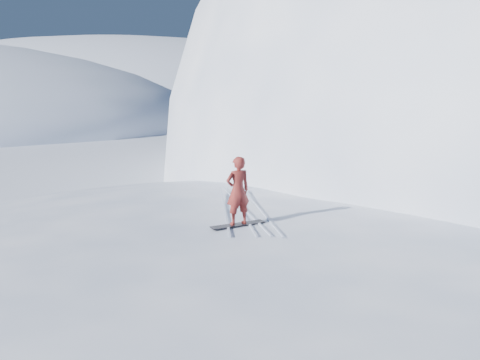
{
  "coord_description": "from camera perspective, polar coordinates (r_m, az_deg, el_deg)",
  "views": [
    {
      "loc": [
        -0.33,
        -10.15,
        6.32
      ],
      "look_at": [
        -1.15,
        3.56,
        3.5
      ],
      "focal_mm": 35.0,
      "sensor_mm": 36.0,
      "label": 1
    }
  ],
  "objects": [
    {
      "name": "peak_shoulder",
      "position": [
        32.49,
        21.88,
        -0.46
      ],
      "size": [
        28.0,
        24.0,
        18.0
      ],
      "primitive_type": "ellipsoid",
      "color": "white",
      "rests_on": "ground"
    },
    {
      "name": "far_ridge_c",
      "position": [
        126.69,
        -15.01,
        8.35
      ],
      "size": [
        140.0,
        90.0,
        36.0
      ],
      "primitive_type": "ellipsoid",
      "color": "white",
      "rests_on": "ground"
    },
    {
      "name": "snowboard",
      "position": [
        13.32,
        -0.26,
        -5.45
      ],
      "size": [
        1.55,
        1.06,
        0.03
      ],
      "primitive_type": "cube",
      "rotation": [
        0.0,
        0.0,
        0.52
      ],
      "color": "black",
      "rests_on": "near_ridge"
    },
    {
      "name": "wind_bumps",
      "position": [
        13.8,
        2.18,
        -15.65
      ],
      "size": [
        16.0,
        14.4,
        1.0
      ],
      "color": "white",
      "rests_on": "ground"
    },
    {
      "name": "snowboarder",
      "position": [
        13.06,
        -0.26,
        -1.32
      ],
      "size": [
        0.85,
        0.75,
        1.94
      ],
      "primitive_type": "imported",
      "rotation": [
        0.0,
        0.0,
        3.66
      ],
      "color": "maroon",
      "rests_on": "snowboard"
    },
    {
      "name": "board_tracks",
      "position": [
        15.16,
        0.16,
        -3.3
      ],
      "size": [
        2.3,
        5.95,
        0.04
      ],
      "color": "silver",
      "rests_on": "ground"
    },
    {
      "name": "near_ridge",
      "position": [
        14.65,
        8.55,
        -14.09
      ],
      "size": [
        36.0,
        28.0,
        4.8
      ],
      "primitive_type": "ellipsoid",
      "color": "white",
      "rests_on": "ground"
    },
    {
      "name": "ground",
      "position": [
        11.96,
        4.78,
        -20.33
      ],
      "size": [
        400.0,
        400.0,
        0.0
      ],
      "primitive_type": "plane",
      "color": "white",
      "rests_on": "ground"
    }
  ]
}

